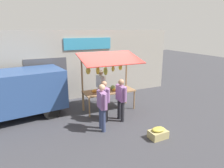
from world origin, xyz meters
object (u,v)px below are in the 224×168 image
shopper_with_shopping_bag (104,98)px  parked_van (0,93)px  shopper_with_ponytail (121,97)px  vendor_with_sunhat (101,85)px  market_stall (108,76)px  produce_crate_near (158,133)px  shopper_in_grey_tee (102,104)px

shopper_with_shopping_bag → parked_van: (3.55, -1.72, 0.21)m
shopper_with_ponytail → parked_van: 4.59m
vendor_with_sunhat → shopper_with_ponytail: (-0.05, 1.91, -0.02)m
market_stall → vendor_with_sunhat: 0.91m
parked_van → produce_crate_near: bearing=134.7°
market_stall → shopper_in_grey_tee: market_stall is taller
parked_van → produce_crate_near: (-4.62, 3.67, -0.95)m
market_stall → vendor_with_sunhat: bearing=-85.2°
shopper_with_shopping_bag → produce_crate_near: 2.35m
market_stall → parked_van: market_stall is taller
vendor_with_sunhat → shopper_in_grey_tee: shopper_in_grey_tee is taller
shopper_in_grey_tee → parked_van: 3.98m
vendor_with_sunhat → shopper_in_grey_tee: (0.91, 2.34, -0.00)m
shopper_with_shopping_bag → parked_van: bearing=56.3°
vendor_with_sunhat → shopper_with_ponytail: size_ratio=1.00×
shopper_with_ponytail → produce_crate_near: size_ratio=2.72×
shopper_with_shopping_bag → produce_crate_near: size_ratio=2.63×
vendor_with_sunhat → produce_crate_near: bearing=-0.1°
produce_crate_near → vendor_with_sunhat: bearing=-81.8°
shopper_with_shopping_bag → parked_van: parked_van is taller
shopper_with_ponytail → shopper_with_shopping_bag: size_ratio=1.03×
vendor_with_sunhat → produce_crate_near: vendor_with_sunhat is taller
shopper_with_ponytail → shopper_with_shopping_bag: (0.60, -0.23, -0.04)m
shopper_in_grey_tee → parked_van: size_ratio=0.36×
shopper_in_grey_tee → produce_crate_near: size_ratio=2.77×
market_stall → shopper_with_ponytail: (0.00, 1.20, -0.59)m
shopper_in_grey_tee → shopper_with_ponytail: bearing=-61.9°
produce_crate_near → parked_van: bearing=-38.4°
shopper_with_ponytail → shopper_with_shopping_bag: bearing=67.9°
market_stall → vendor_with_sunhat: market_stall is taller
shopper_with_shopping_bag → shopper_with_ponytail: bearing=-119.1°
shopper_in_grey_tee → vendor_with_sunhat: bearing=-17.2°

